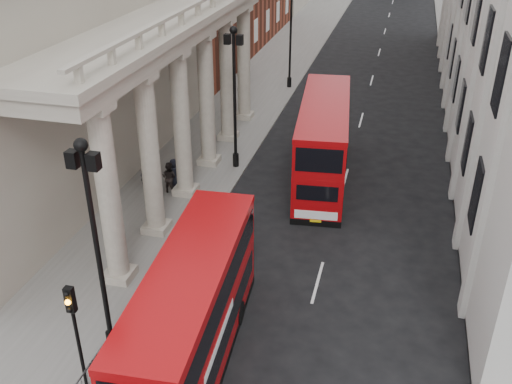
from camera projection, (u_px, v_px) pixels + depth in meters
name	position (u px, v px, depth m)	size (l,w,h in m)	color
sidewalk_west	(243.00, 109.00, 43.57)	(6.00, 140.00, 0.12)	slate
sidewalk_east	(469.00, 129.00, 39.92)	(3.00, 140.00, 0.12)	slate
kerb	(280.00, 112.00, 42.91)	(0.20, 140.00, 0.14)	slate
portico_building	(56.00, 68.00, 32.19)	(9.00, 28.00, 12.00)	gray
lamp_post_south	(95.00, 238.00, 18.57)	(1.05, 0.44, 8.32)	black
lamp_post_mid	(234.00, 89.00, 32.22)	(1.05, 0.44, 8.32)	black
lamp_post_north	(291.00, 29.00, 45.87)	(1.05, 0.44, 8.32)	black
traffic_light	(74.00, 322.00, 17.68)	(0.28, 0.33, 4.30)	black
crowd_barriers	(93.00, 374.00, 19.00)	(0.50, 18.75, 1.10)	gray
bus_near	(193.00, 312.00, 19.41)	(3.03, 10.02, 4.27)	#A9070B
bus_far	(323.00, 141.00, 32.07)	(3.66, 10.94, 4.64)	#A0070A
pedestrian_a	(146.00, 175.00, 31.47)	(0.63, 0.42, 1.74)	black
pedestrian_b	(169.00, 177.00, 31.16)	(0.86, 0.67, 1.78)	black
pedestrian_c	(174.00, 172.00, 31.87)	(0.79, 0.51, 1.61)	black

